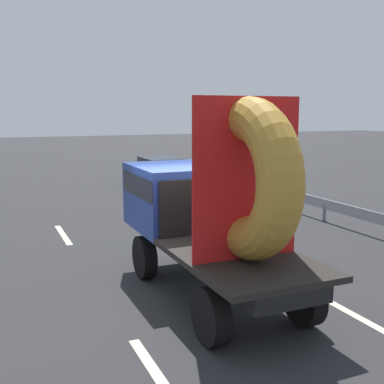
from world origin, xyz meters
The scene contains 8 objects.
ground_plane centered at (0.00, 0.00, 0.00)m, with size 120.00×120.00×0.00m, color #28282B.
flatbed_truck centered at (0.33, -0.31, 1.77)m, with size 2.02×5.20×3.73m.
distant_sedan centered at (4.11, 12.85, 0.71)m, with size 1.75×4.08×1.33m.
guardrail centered at (6.45, 1.61, 0.53)m, with size 0.10×17.09×0.71m.
lane_dash_left_near centered at (-1.56, -2.91, 0.00)m, with size 2.39×0.16×0.01m, color beige.
lane_dash_left_far centered at (-1.56, 5.28, 0.00)m, with size 2.33×0.16×0.01m, color beige.
lane_dash_right_near centered at (2.22, -2.24, 0.00)m, with size 2.82×0.16×0.01m, color beige.
lane_dash_right_far centered at (2.22, 5.79, 0.00)m, with size 2.61×0.16×0.01m, color beige.
Camera 1 is at (-3.50, -8.43, 3.50)m, focal length 44.94 mm.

